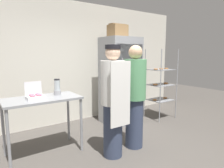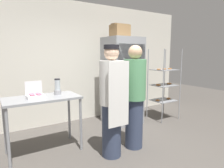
% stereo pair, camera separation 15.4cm
% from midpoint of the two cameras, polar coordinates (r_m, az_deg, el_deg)
% --- Properties ---
extents(ground_plane, '(14.00, 14.00, 0.00)m').
position_cam_midpoint_polar(ground_plane, '(3.28, 9.58, -21.13)').
color(ground_plane, '#4C4742').
extents(back_wall, '(6.40, 0.12, 2.82)m').
position_cam_midpoint_polar(back_wall, '(4.91, -9.22, 6.05)').
color(back_wall, silver).
rests_on(back_wall, ground_plane).
extents(refrigerator, '(0.79, 0.71, 1.99)m').
position_cam_midpoint_polar(refrigerator, '(4.65, 3.98, 0.87)').
color(refrigerator, gray).
rests_on(refrigerator, ground_plane).
extents(baking_rack, '(0.62, 0.54, 1.74)m').
position_cam_midpoint_polar(baking_rack, '(5.15, 15.42, -0.21)').
color(baking_rack, '#93969B').
rests_on(baking_rack, ground_plane).
extents(prep_counter, '(1.17, 0.62, 0.93)m').
position_cam_midpoint_polar(prep_counter, '(3.41, -18.09, -5.48)').
color(prep_counter, gray).
rests_on(prep_counter, ground_plane).
extents(donut_box, '(0.26, 0.22, 0.26)m').
position_cam_midpoint_polar(donut_box, '(3.34, -19.86, -3.02)').
color(donut_box, white).
rests_on(donut_box, prep_counter).
extents(blender_pitcher, '(0.12, 0.12, 0.27)m').
position_cam_midpoint_polar(blender_pitcher, '(3.51, -14.09, -0.97)').
color(blender_pitcher, '#99999E').
rests_on(blender_pitcher, prep_counter).
extents(cardboard_storage_box, '(0.38, 0.33, 0.29)m').
position_cam_midpoint_polar(cardboard_storage_box, '(4.64, 3.23, 14.94)').
color(cardboard_storage_box, '#937047').
rests_on(cardboard_storage_box, refrigerator).
extents(person_baker, '(0.37, 0.39, 1.76)m').
position_cam_midpoint_polar(person_baker, '(3.09, 1.36, -4.65)').
color(person_baker, '#333D56').
rests_on(person_baker, ground_plane).
extents(person_customer, '(0.37, 0.37, 1.77)m').
position_cam_midpoint_polar(person_customer, '(3.43, 7.72, -3.61)').
color(person_customer, '#333D56').
rests_on(person_customer, ground_plane).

